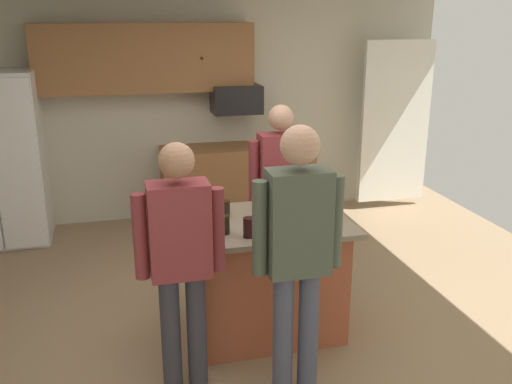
# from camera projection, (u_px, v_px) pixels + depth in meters

# --- Properties ---
(floor) EXTENTS (7.04, 7.04, 0.00)m
(floor) POSITION_uv_depth(u_px,v_px,m) (231.00, 327.00, 4.54)
(floor) COLOR #937A5B
(floor) RESTS_ON ground
(back_wall) EXTENTS (6.40, 0.10, 2.60)m
(back_wall) POSITION_uv_depth(u_px,v_px,m) (182.00, 110.00, 6.73)
(back_wall) COLOR beige
(back_wall) RESTS_ON ground
(french_door_window_panel) EXTENTS (0.90, 0.06, 2.00)m
(french_door_window_panel) POSITION_uv_depth(u_px,v_px,m) (395.00, 123.00, 7.03)
(french_door_window_panel) COLOR white
(french_door_window_panel) RESTS_ON ground
(cabinet_run_upper) EXTENTS (2.40, 0.38, 0.75)m
(cabinet_run_upper) POSITION_uv_depth(u_px,v_px,m) (146.00, 58.00, 6.26)
(cabinet_run_upper) COLOR #936038
(cabinet_run_lower) EXTENTS (1.80, 0.63, 0.90)m
(cabinet_run_lower) POSITION_uv_depth(u_px,v_px,m) (237.00, 182.00, 6.83)
(cabinet_run_lower) COLOR #936038
(cabinet_run_lower) RESTS_ON ground
(refrigerator) EXTENTS (0.89, 0.76, 1.84)m
(refrigerator) POSITION_uv_depth(u_px,v_px,m) (0.00, 159.00, 5.99)
(refrigerator) COLOR white
(refrigerator) RESTS_ON ground
(microwave_over_range) EXTENTS (0.56, 0.40, 0.32)m
(microwave_over_range) POSITION_uv_depth(u_px,v_px,m) (236.00, 99.00, 6.55)
(microwave_over_range) COLOR black
(kitchen_island) EXTENTS (1.23, 0.91, 0.92)m
(kitchen_island) POSITION_uv_depth(u_px,v_px,m) (265.00, 275.00, 4.37)
(kitchen_island) COLOR #AD5638
(kitchen_island) RESTS_ON ground
(person_host_foreground) EXTENTS (0.57, 0.22, 1.66)m
(person_host_foreground) POSITION_uv_depth(u_px,v_px,m) (280.00, 184.00, 5.00)
(person_host_foreground) COLOR #232D4C
(person_host_foreground) RESTS_ON ground
(person_elder_center) EXTENTS (0.57, 0.22, 1.67)m
(person_elder_center) POSITION_uv_depth(u_px,v_px,m) (180.00, 253.00, 3.55)
(person_elder_center) COLOR #383842
(person_elder_center) RESTS_ON ground
(person_guest_right) EXTENTS (0.57, 0.24, 1.79)m
(person_guest_right) POSITION_uv_depth(u_px,v_px,m) (298.00, 246.00, 3.45)
(person_guest_right) COLOR #4C5166
(person_guest_right) RESTS_ON ground
(tumbler_amber) EXTENTS (0.07, 0.07, 0.14)m
(tumbler_amber) POSITION_uv_depth(u_px,v_px,m) (225.00, 225.00, 3.95)
(tumbler_amber) COLOR black
(tumbler_amber) RESTS_ON kitchen_island
(glass_dark_ale) EXTENTS (0.08, 0.08, 0.14)m
(glass_dark_ale) POSITION_uv_depth(u_px,v_px,m) (249.00, 227.00, 3.89)
(glass_dark_ale) COLOR black
(glass_dark_ale) RESTS_ON kitchen_island
(mug_blue_stoneware) EXTENTS (0.13, 0.09, 0.10)m
(mug_blue_stoneware) POSITION_uv_depth(u_px,v_px,m) (266.00, 201.00, 4.50)
(mug_blue_stoneware) COLOR #4C6B99
(mug_blue_stoneware) RESTS_ON kitchen_island
(glass_short_whisky) EXTENTS (0.07, 0.07, 0.13)m
(glass_short_whisky) POSITION_uv_depth(u_px,v_px,m) (282.00, 202.00, 4.43)
(glass_short_whisky) COLOR black
(glass_short_whisky) RESTS_ON kitchen_island
(glass_pilsner) EXTENTS (0.07, 0.07, 0.12)m
(glass_pilsner) POSITION_uv_depth(u_px,v_px,m) (225.00, 209.00, 4.29)
(glass_pilsner) COLOR black
(glass_pilsner) RESTS_ON kitchen_island
(glass_stout_tall) EXTENTS (0.07, 0.07, 0.12)m
(glass_stout_tall) POSITION_uv_depth(u_px,v_px,m) (262.00, 206.00, 4.35)
(glass_stout_tall) COLOR black
(glass_stout_tall) RESTS_ON kitchen_island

